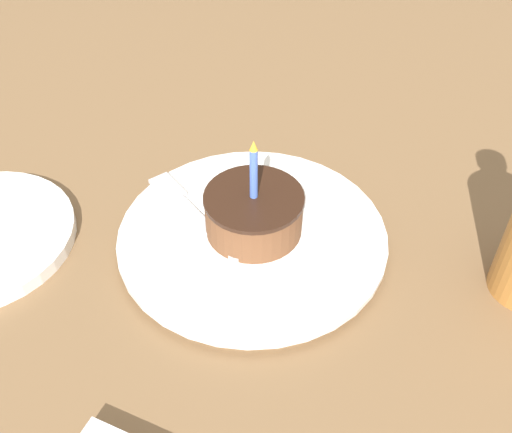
{
  "coord_description": "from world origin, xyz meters",
  "views": [
    {
      "loc": [
        -0.18,
        0.42,
        0.45
      ],
      "look_at": [
        -0.0,
        0.02,
        0.04
      ],
      "focal_mm": 42.0,
      "sensor_mm": 36.0,
      "label": 1
    }
  ],
  "objects": [
    {
      "name": "fork",
      "position": [
        0.08,
        0.02,
        0.02
      ],
      "size": [
        0.15,
        0.09,
        0.0
      ],
      "color": "silver",
      "rests_on": "plate"
    },
    {
      "name": "cake_slice",
      "position": [
        -0.0,
        0.01,
        0.04
      ],
      "size": [
        0.1,
        0.1,
        0.11
      ],
      "color": "brown",
      "rests_on": "plate"
    },
    {
      "name": "plate",
      "position": [
        -0.0,
        0.02,
        0.01
      ],
      "size": [
        0.28,
        0.28,
        0.02
      ],
      "color": "white",
      "rests_on": "ground_plane"
    },
    {
      "name": "ground_plane",
      "position": [
        0.0,
        0.0,
        -0.02
      ],
      "size": [
        2.4,
        2.4,
        0.04
      ],
      "color": "brown",
      "rests_on": "ground"
    }
  ]
}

